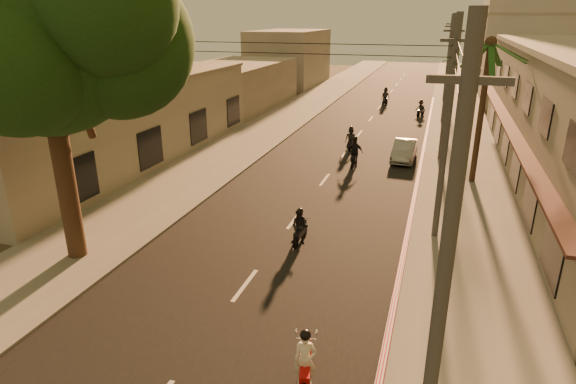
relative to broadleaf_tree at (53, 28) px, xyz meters
name	(u,v)px	position (x,y,z in m)	size (l,w,h in m)	color
ground	(221,318)	(6.61, -2.14, -8.48)	(160.00, 160.00, 0.00)	#383023
road	(345,153)	(6.61, 17.86, -8.47)	(10.00, 140.00, 0.02)	black
sidewalk_right	(461,162)	(14.11, 17.86, -8.42)	(5.00, 140.00, 0.12)	slate
sidewalk_left	(243,144)	(-0.89, 17.86, -8.42)	(5.00, 140.00, 0.12)	slate
curb_stripe	(417,182)	(11.71, 12.86, -8.38)	(0.20, 60.00, 0.20)	red
left_building	(112,120)	(-7.37, 11.86, -5.88)	(8.20, 24.20, 5.20)	#99968A
broadleaf_tree	(53,28)	(0.00, 0.00, 0.00)	(9.60, 8.70, 12.10)	black
palm_tree	(490,51)	(14.61, 13.86, -1.33)	(5.00, 5.00, 8.20)	black
utility_poles	(451,56)	(12.81, 17.86, -1.94)	(1.20, 48.26, 9.00)	#38383A
filler_right	(524,75)	(20.61, 42.86, -5.48)	(8.00, 14.00, 6.00)	#99968A
filler_left_near	(236,85)	(-7.39, 31.86, -6.28)	(8.00, 14.00, 4.40)	#99968A
filler_left_far	(289,58)	(-7.39, 49.86, -4.98)	(8.00, 14.00, 7.00)	#99968A
scooter_red	(305,361)	(9.90, -4.13, -7.74)	(0.81, 1.67, 1.66)	black
scooter_mid_a	(300,227)	(7.51, 3.63, -7.77)	(0.77, 1.60, 1.57)	black
scooter_mid_b	(354,153)	(7.72, 15.02, -7.62)	(1.10, 1.95, 1.92)	black
scooter_far_a	(351,139)	(6.79, 18.84, -7.72)	(0.90, 1.70, 1.67)	black
scooter_far_b	(421,109)	(10.81, 32.46, -7.75)	(1.31, 1.53, 1.57)	black
parked_car	(404,150)	(10.59, 17.33, -7.83)	(1.47, 3.95, 1.29)	gray
scooter_far_c	(385,97)	(6.94, 37.87, -7.65)	(1.14, 1.78, 1.81)	black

